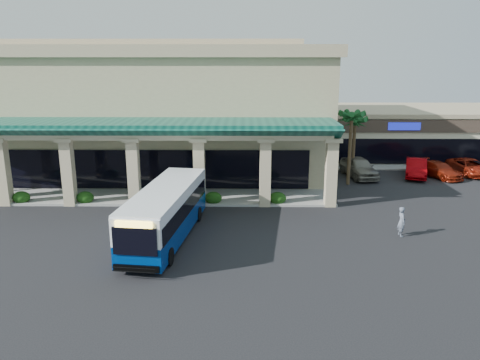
{
  "coord_description": "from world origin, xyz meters",
  "views": [
    {
      "loc": [
        0.1,
        -25.81,
        9.83
      ],
      "look_at": [
        -0.2,
        3.77,
        2.2
      ],
      "focal_mm": 35.0,
      "sensor_mm": 36.0,
      "label": 1
    }
  ],
  "objects_px": {
    "pedestrian": "(401,222)",
    "car_red": "(439,170)",
    "car_gray": "(470,167)",
    "transit_bus": "(166,214)",
    "car_white": "(416,168)",
    "car_silver": "(359,167)"
  },
  "relations": [
    {
      "from": "transit_bus",
      "to": "car_silver",
      "type": "xyz_separation_m",
      "value": [
        14.21,
        14.45,
        -0.61
      ]
    },
    {
      "from": "pedestrian",
      "to": "car_gray",
      "type": "relative_size",
      "value": 0.35
    },
    {
      "from": "car_gray",
      "to": "transit_bus",
      "type": "bearing_deg",
      "value": -152.67
    },
    {
      "from": "transit_bus",
      "to": "car_white",
      "type": "distance_m",
      "value": 24.1
    },
    {
      "from": "car_red",
      "to": "car_silver",
      "type": "bearing_deg",
      "value": 157.44
    },
    {
      "from": "pedestrian",
      "to": "car_red",
      "type": "relative_size",
      "value": 0.38
    },
    {
      "from": "car_silver",
      "to": "car_white",
      "type": "xyz_separation_m",
      "value": [
        4.96,
        0.15,
        -0.08
      ]
    },
    {
      "from": "pedestrian",
      "to": "car_red",
      "type": "distance_m",
      "value": 15.9
    },
    {
      "from": "car_red",
      "to": "car_gray",
      "type": "relative_size",
      "value": 0.93
    },
    {
      "from": "pedestrian",
      "to": "car_white",
      "type": "xyz_separation_m",
      "value": [
        5.81,
        14.05,
        -0.08
      ]
    },
    {
      "from": "car_silver",
      "to": "pedestrian",
      "type": "bearing_deg",
      "value": -102.61
    },
    {
      "from": "transit_bus",
      "to": "pedestrian",
      "type": "height_order",
      "value": "transit_bus"
    },
    {
      "from": "car_white",
      "to": "transit_bus",
      "type": "bearing_deg",
      "value": -124.01
    },
    {
      "from": "pedestrian",
      "to": "car_red",
      "type": "height_order",
      "value": "pedestrian"
    },
    {
      "from": "transit_bus",
      "to": "car_red",
      "type": "xyz_separation_m",
      "value": [
        21.07,
        14.44,
        -0.82
      ]
    },
    {
      "from": "car_white",
      "to": "car_red",
      "type": "height_order",
      "value": "car_white"
    },
    {
      "from": "transit_bus",
      "to": "car_white",
      "type": "relative_size",
      "value": 2.22
    },
    {
      "from": "pedestrian",
      "to": "car_white",
      "type": "distance_m",
      "value": 15.2
    },
    {
      "from": "transit_bus",
      "to": "car_white",
      "type": "bearing_deg",
      "value": 44.15
    },
    {
      "from": "transit_bus",
      "to": "car_gray",
      "type": "xyz_separation_m",
      "value": [
        24.2,
        15.49,
        -0.8
      ]
    },
    {
      "from": "car_gray",
      "to": "car_red",
      "type": "bearing_deg",
      "value": -166.75
    },
    {
      "from": "pedestrian",
      "to": "car_silver",
      "type": "bearing_deg",
      "value": -8.13
    }
  ]
}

